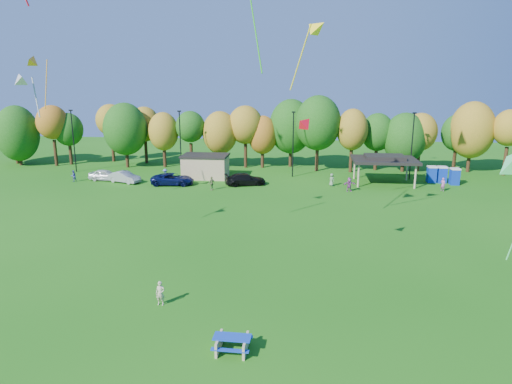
# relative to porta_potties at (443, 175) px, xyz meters

# --- Properties ---
(ground) EXTENTS (160.00, 160.00, 0.00)m
(ground) POSITION_rel_porta_potties_xyz_m (-21.80, -38.06, -1.10)
(ground) COLOR #19600F
(ground) RESTS_ON ground
(tree_line) EXTENTS (93.57, 10.55, 11.15)m
(tree_line) POSITION_rel_porta_potties_xyz_m (-22.83, 7.46, 4.82)
(tree_line) COLOR black
(tree_line) RESTS_ON ground
(lamp_posts) EXTENTS (64.50, 0.25, 9.09)m
(lamp_posts) POSITION_rel_porta_potties_xyz_m (-19.80, 1.94, 3.80)
(lamp_posts) COLOR black
(lamp_posts) RESTS_ON ground
(utility_building) EXTENTS (6.30, 4.30, 3.25)m
(utility_building) POSITION_rel_porta_potties_xyz_m (-31.80, -0.06, 0.54)
(utility_building) COLOR tan
(utility_building) RESTS_ON ground
(pavilion) EXTENTS (8.20, 6.20, 3.77)m
(pavilion) POSITION_rel_porta_potties_xyz_m (-7.80, -1.06, 2.13)
(pavilion) COLOR tan
(pavilion) RESTS_ON ground
(porta_potties) EXTENTS (3.75, 2.25, 2.18)m
(porta_potties) POSITION_rel_porta_potties_xyz_m (0.00, 0.00, 0.00)
(porta_potties) COLOR #0C2FA8
(porta_potties) RESTS_ON ground
(picnic_table) EXTENTS (1.94, 1.62, 0.83)m
(picnic_table) POSITION_rel_porta_potties_xyz_m (-21.47, -40.86, -0.62)
(picnic_table) COLOR tan
(picnic_table) RESTS_ON ground
(kite_flyer) EXTENTS (0.56, 0.37, 1.53)m
(kite_flyer) POSITION_rel_porta_potties_xyz_m (-26.60, -36.51, -0.34)
(kite_flyer) COLOR #C5B193
(kite_flyer) RESTS_ON ground
(car_a) EXTENTS (4.48, 1.97, 1.50)m
(car_a) POSITION_rel_porta_potties_xyz_m (-44.94, -3.27, -0.35)
(car_a) COLOR silver
(car_a) RESTS_ON ground
(car_b) EXTENTS (4.78, 3.01, 1.49)m
(car_b) POSITION_rel_porta_potties_xyz_m (-41.86, -4.25, -0.35)
(car_b) COLOR #9F9FA4
(car_b) RESTS_ON ground
(car_c) EXTENTS (5.72, 3.06, 1.53)m
(car_c) POSITION_rel_porta_potties_xyz_m (-35.13, -4.88, -0.33)
(car_c) COLOR #0B1142
(car_c) RESTS_ON ground
(car_d) EXTENTS (5.69, 3.74, 1.53)m
(car_d) POSITION_rel_porta_potties_xyz_m (-25.71, -3.99, -0.33)
(car_d) COLOR black
(car_d) RESTS_ON ground
(far_person_0) EXTENTS (0.72, 0.73, 1.69)m
(far_person_0) POSITION_rel_porta_potties_xyz_m (-1.20, -4.53, -0.25)
(far_person_0) COLOR #B75699
(far_person_0) RESTS_ON ground
(far_person_1) EXTENTS (0.99, 1.01, 1.70)m
(far_person_1) POSITION_rel_porta_potties_xyz_m (-29.50, -7.14, -0.25)
(far_person_1) COLOR #848D56
(far_person_1) RESTS_ON ground
(far_person_2) EXTENTS (1.69, 0.94, 1.74)m
(far_person_2) POSITION_rel_porta_potties_xyz_m (-12.62, -5.94, -0.23)
(far_person_2) COLOR #973F8E
(far_person_2) RESTS_ON ground
(far_person_3) EXTENTS (0.82, 1.23, 1.78)m
(far_person_3) POSITION_rel_porta_potties_xyz_m (-36.58, -3.29, -0.21)
(far_person_3) COLOR #446B97
(far_person_3) RESTS_ON ground
(far_person_4) EXTENTS (0.91, 0.95, 1.64)m
(far_person_4) POSITION_rel_porta_potties_xyz_m (-14.62, -3.25, -0.28)
(far_person_4) COLOR #63875C
(far_person_4) RESTS_ON ground
(far_person_5) EXTENTS (0.89, 0.94, 1.54)m
(far_person_5) POSITION_rel_porta_potties_xyz_m (-48.89, -4.41, -0.33)
(far_person_5) COLOR #514FAF
(far_person_5) RESTS_ON ground
(kite_0) EXTENTS (3.09, 2.31, 5.46)m
(kite_0) POSITION_rel_porta_potties_xyz_m (-17.37, -24.84, 16.03)
(kite_0) COLOR yellow
(kite_7) EXTENTS (1.50, 1.54, 1.25)m
(kite_7) POSITION_rel_porta_potties_xyz_m (-18.07, -31.20, 9.58)
(kite_7) COLOR red
(kite_13) EXTENTS (1.37, 3.24, 5.39)m
(kite_13) POSITION_rel_porta_potties_xyz_m (-43.78, -19.09, 13.99)
(kite_13) COLOR orange
(kite_15) EXTENTS (1.88, 1.93, 3.46)m
(kite_15) POSITION_rel_porta_potties_xyz_m (-38.16, -30.04, 12.34)
(kite_15) COLOR #B1B1B1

